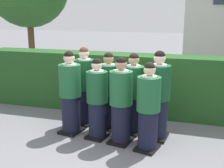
{
  "coord_description": "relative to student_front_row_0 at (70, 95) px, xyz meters",
  "views": [
    {
      "loc": [
        1.62,
        -5.03,
        2.42
      ],
      "look_at": [
        0.0,
        0.27,
        1.05
      ],
      "focal_mm": 47.18,
      "sensor_mm": 36.0,
      "label": 1
    }
  ],
  "objects": [
    {
      "name": "student_rear_row_1",
      "position": [
        0.67,
        0.44,
        -0.03
      ],
      "size": [
        0.46,
        0.55,
        1.63
      ],
      "color": "black",
      "rests_on": "ground"
    },
    {
      "name": "ground_plane",
      "position": [
        0.83,
        -0.14,
        -0.8
      ],
      "size": [
        60.0,
        60.0,
        0.0
      ],
      "primitive_type": "plane",
      "color": "slate"
    },
    {
      "name": "student_rear_row_3",
      "position": [
        1.72,
        0.22,
        0.02
      ],
      "size": [
        0.45,
        0.56,
        1.72
      ],
      "color": "black",
      "rests_on": "ground"
    },
    {
      "name": "student_front_row_1",
      "position": [
        0.6,
        -0.08,
        -0.05
      ],
      "size": [
        0.43,
        0.5,
        1.58
      ],
      "color": "black",
      "rests_on": "ground"
    },
    {
      "name": "hedge",
      "position": [
        0.83,
        1.57,
        -0.08
      ],
      "size": [
        7.51,
        0.7,
        1.43
      ],
      "color": "#214C1E",
      "rests_on": "ground"
    },
    {
      "name": "student_rear_row_2",
      "position": [
        1.21,
        0.36,
        -0.02
      ],
      "size": [
        0.48,
        0.54,
        1.64
      ],
      "color": "black",
      "rests_on": "ground"
    },
    {
      "name": "student_front_row_0",
      "position": [
        0.0,
        0.0,
        0.0
      ],
      "size": [
        0.47,
        0.54,
        1.68
      ],
      "color": "black",
      "rests_on": "ground"
    },
    {
      "name": "student_front_row_2",
      "position": [
        1.1,
        -0.17,
        -0.02
      ],
      "size": [
        0.46,
        0.55,
        1.64
      ],
      "color": "black",
      "rests_on": "ground"
    },
    {
      "name": "student_rear_row_0",
      "position": [
        0.09,
        0.55,
        0.01
      ],
      "size": [
        0.49,
        0.57,
        1.7
      ],
      "color": "black",
      "rests_on": "ground"
    },
    {
      "name": "student_front_row_3",
      "position": [
        1.63,
        -0.31,
        -0.04
      ],
      "size": [
        0.46,
        0.52,
        1.59
      ],
      "color": "black",
      "rests_on": "ground"
    }
  ]
}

